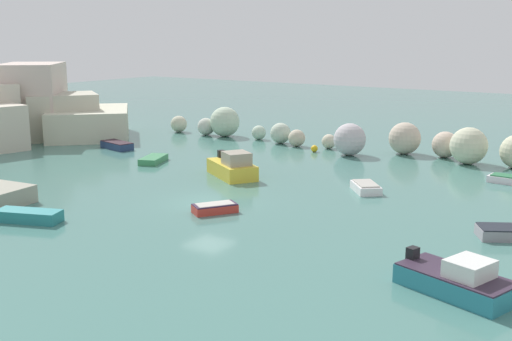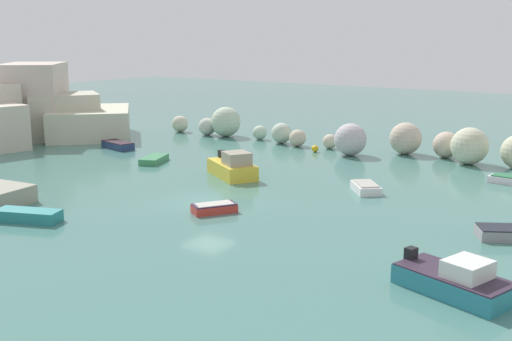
{
  "view_description": "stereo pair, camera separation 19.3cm",
  "coord_description": "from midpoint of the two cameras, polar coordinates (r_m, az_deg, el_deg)",
  "views": [
    {
      "loc": [
        21.52,
        -26.86,
        9.32
      ],
      "look_at": [
        0.0,
        4.81,
        1.0
      ],
      "focal_mm": 43.83,
      "sensor_mm": 36.0,
      "label": 1
    },
    {
      "loc": [
        21.68,
        -26.75,
        9.32
      ],
      "look_at": [
        0.0,
        4.81,
        1.0
      ],
      "focal_mm": 43.83,
      "sensor_mm": 36.0,
      "label": 2
    }
  ],
  "objects": [
    {
      "name": "cove_water",
      "position": [
        35.66,
        -4.51,
        -2.93
      ],
      "size": [
        160.0,
        160.0,
        0.0
      ],
      "primitive_type": "plane",
      "color": "#46786F",
      "rests_on": "ground"
    },
    {
      "name": "cliff_headland_left",
      "position": [
        60.52,
        -22.13,
        4.75
      ],
      "size": [
        20.26,
        21.75,
        6.79
      ],
      "color": "beige",
      "rests_on": "ground"
    },
    {
      "name": "rock_breakwater",
      "position": [
        50.28,
        12.54,
        2.66
      ],
      "size": [
        41.51,
        5.65,
        2.77
      ],
      "color": "beige",
      "rests_on": "ground"
    },
    {
      "name": "channel_buoy",
      "position": [
        51.02,
        5.24,
        2.01
      ],
      "size": [
        0.56,
        0.56,
        0.56
      ],
      "primitive_type": "sphere",
      "color": "gold",
      "rests_on": "cove_water"
    },
    {
      "name": "moored_boat_0",
      "position": [
        24.35,
        17.68,
        -9.51
      ],
      "size": [
        4.62,
        3.12,
        1.44
      ],
      "rotation": [
        0.0,
        0.0,
        5.98
      ],
      "color": "teal",
      "rests_on": "cove_water"
    },
    {
      "name": "moored_boat_2",
      "position": [
        41.76,
        -2.27,
        0.31
      ],
      "size": [
        4.73,
        4.0,
        1.81
      ],
      "rotation": [
        0.0,
        0.0,
        5.73
      ],
      "color": "gold",
      "rests_on": "cove_water"
    },
    {
      "name": "moored_boat_3",
      "position": [
        33.59,
        -3.94,
        -3.42
      ],
      "size": [
        2.18,
        2.56,
        0.5
      ],
      "rotation": [
        0.0,
        0.0,
        4.14
      ],
      "color": "red",
      "rests_on": "cove_water"
    },
    {
      "name": "moored_boat_5",
      "position": [
        38.5,
        9.85,
        -1.52
      ],
      "size": [
        2.58,
        2.69,
        0.56
      ],
      "rotation": [
        0.0,
        0.0,
        5.42
      ],
      "color": "white",
      "rests_on": "cove_water"
    },
    {
      "name": "moored_boat_6",
      "position": [
        47.25,
        -9.46,
        1.0
      ],
      "size": [
        2.29,
        3.13,
        0.45
      ],
      "rotation": [
        0.0,
        0.0,
        5.09
      ],
      "color": "#3B8B55",
      "rests_on": "cove_water"
    },
    {
      "name": "moored_boat_7",
      "position": [
        43.25,
        21.91,
        -0.76
      ],
      "size": [
        2.47,
        1.38,
        0.5
      ],
      "rotation": [
        0.0,
        0.0,
        6.21
      ],
      "color": "white",
      "rests_on": "cove_water"
    },
    {
      "name": "moored_boat_9",
      "position": [
        53.55,
        -12.68,
        2.27
      ],
      "size": [
        3.37,
        1.97,
        0.61
      ],
      "rotation": [
        0.0,
        0.0,
        2.93
      ],
      "color": "navy",
      "rests_on": "cove_water"
    },
    {
      "name": "moored_boat_10",
      "position": [
        33.97,
        -20.19,
        -3.91
      ],
      "size": [
        3.54,
        2.3,
        0.6
      ],
      "rotation": [
        0.0,
        0.0,
        3.51
      ],
      "color": "teal",
      "rests_on": "cove_water"
    }
  ]
}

